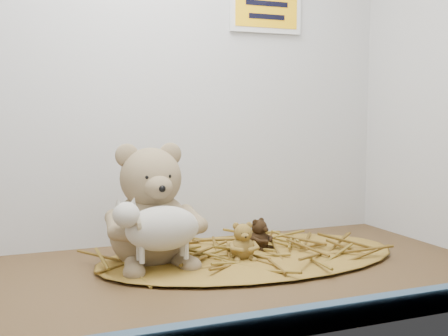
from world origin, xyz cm
name	(u,v)px	position (x,y,z in cm)	size (l,w,h in cm)	color
alcove_shell	(167,28)	(0.00, 9.00, 45.00)	(120.40, 60.20, 90.40)	#412E16
front_rail	(252,328)	(0.00, -28.80, 1.80)	(119.28, 2.20, 3.60)	#3B5A71
straw_bed	(251,256)	(17.06, 8.89, 0.61)	(63.11, 36.65, 1.22)	brown
main_teddy	(150,205)	(-3.08, 11.36, 11.89)	(19.17, 20.23, 23.77)	#94845B
toy_lamb	(162,228)	(-3.08, 2.84, 8.98)	(17.53, 10.70, 11.33)	beige
mini_teddy_tan	(243,239)	(13.93, 5.95, 4.90)	(5.93, 6.25, 7.35)	olive
mini_teddy_brown	(259,233)	(20.19, 11.83, 4.51)	(5.31, 5.61, 6.59)	black
wall_sign	(266,4)	(30.00, 29.40, 55.00)	(16.00, 1.20, 11.00)	#F8B10C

